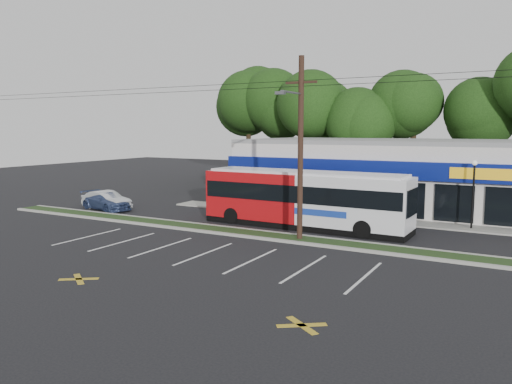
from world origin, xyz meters
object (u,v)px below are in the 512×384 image
Objects in this scene: pedestrian_a at (354,214)px; car_dark at (384,214)px; car_blue at (106,201)px; car_silver at (107,200)px; metrobus at (304,198)px; lamp_post at (473,187)px; pedestrian_b at (345,209)px; utility_pole at (297,142)px.

car_dark is at bearing -148.39° from pedestrian_a.
car_silver is at bearing 33.73° from car_blue.
car_silver is (-16.07, -0.88, -1.17)m from metrobus.
lamp_post reaches higher than car_dark.
car_blue is (-16.02, -1.00, -1.19)m from metrobus.
car_blue is 18.94m from pedestrian_a.
car_silver is 18.06m from pedestrian_b.
pedestrian_b is at bearing 86.59° from utility_pole.
car_silver is at bearing -175.49° from metrobus.
pedestrian_a is at bearing 151.95° from car_dark.
utility_pole reaches higher than car_blue.
utility_pole reaches higher than car_dark.
pedestrian_a is (2.75, 1.50, -0.99)m from metrobus.
lamp_post is 10.24m from metrobus.
pedestrian_a is at bearing -156.73° from lamp_post.
utility_pole is at bearing 110.62° from pedestrian_b.
pedestrian_a is 1.05× the size of pedestrian_b.
pedestrian_b is (-7.76, -0.99, -1.83)m from lamp_post.
utility_pole is 12.52× the size of car_dark.
lamp_post is 0.99× the size of car_silver.
car_dark is (3.03, 6.89, -4.73)m from utility_pole.
car_blue is (-17.11, 2.57, -4.73)m from utility_pole.
car_blue is at bearing -175.06° from metrobus.
car_blue is (0.05, -0.12, -0.02)m from car_silver.
lamp_post reaches higher than pedestrian_b.
car_dark is 2.63m from pedestrian_b.
car_dark is at bearing 40.17° from metrobus.
metrobus reaches higher than car_blue.
utility_pole is 11.76× the size of lamp_post.
car_blue is at bearing -168.16° from lamp_post.
pedestrian_a is at bearing -77.47° from car_silver.
car_dark is at bearing -169.10° from lamp_post.
utility_pole is 3.78× the size of metrobus.
pedestrian_a is at bearing 30.03° from metrobus.
car_silver is at bearing 110.88° from car_dark.
lamp_post is 7.31m from pedestrian_a.
pedestrian_b is at bearing 67.05° from metrobus.
pedestrian_a is at bearing -70.22° from car_blue.
lamp_post is at bearing 26.30° from metrobus.
pedestrian_a is at bearing 71.90° from utility_pole.
utility_pole is 10.57× the size of car_blue.
lamp_post reaches higher than car_silver.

